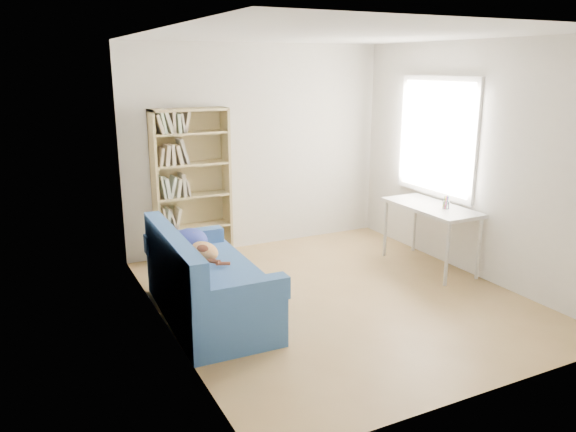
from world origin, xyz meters
The scene contains 6 objects.
ground centered at (0.00, 0.00, 0.00)m, with size 4.00×4.00×0.00m, color olive.
room_shell centered at (0.10, 0.03, 1.64)m, with size 3.54×4.04×2.62m.
sofa centered at (-1.36, 0.18, 0.33)m, with size 0.88×1.78×0.87m.
bookshelf centered at (-0.94, 1.84, 0.85)m, with size 0.92×0.29×1.84m.
desk centered at (1.45, 0.29, 0.68)m, with size 0.56×1.22×0.75m.
pen_cup centered at (1.50, 0.11, 0.81)m, with size 0.08×0.08×0.15m.
Camera 1 is at (-2.86, -4.62, 2.33)m, focal length 35.00 mm.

